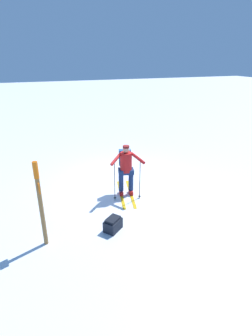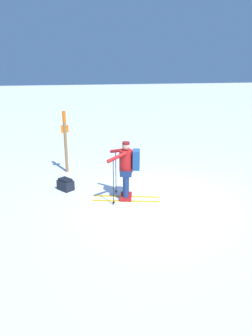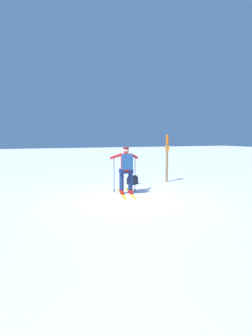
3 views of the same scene
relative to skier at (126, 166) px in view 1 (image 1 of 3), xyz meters
name	(u,v)px [view 1 (image 1 of 3)]	position (x,y,z in m)	size (l,w,h in m)	color
ground_plane	(123,183)	(-0.18, -0.75, -0.92)	(80.00, 80.00, 0.00)	white
skier	(126,166)	(0.00, 0.00, 0.00)	(0.99, 1.84, 1.59)	gold
dropped_backpack	(113,224)	(0.94, 1.64, -0.76)	(0.53, 0.52, 0.34)	black
trail_marker	(40,198)	(2.53, 1.60, 0.27)	(0.11, 0.24, 2.03)	olive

